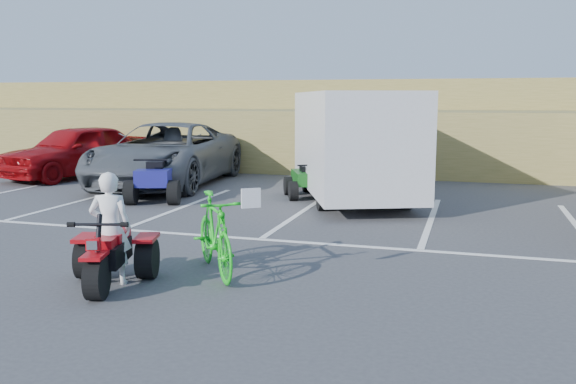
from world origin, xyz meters
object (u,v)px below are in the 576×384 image
(rider, at_px, (110,228))
(cargo_trailer, at_px, (353,142))
(quad_atv_green, at_px, (307,197))
(grey_pickup, at_px, (166,154))
(red_car, at_px, (76,151))
(green_dirt_bike, at_px, (215,234))
(red_trike_atv, at_px, (110,287))
(quad_atv_blue, at_px, (158,201))

(rider, distance_m, cargo_trailer, 7.76)
(quad_atv_green, bearing_deg, grey_pickup, 142.73)
(rider, height_order, red_car, red_car)
(green_dirt_bike, bearing_deg, cargo_trailer, 48.47)
(red_car, xyz_separation_m, cargo_trailer, (8.91, -1.70, 0.57))
(rider, distance_m, grey_pickup, 9.29)
(red_trike_atv, distance_m, red_car, 11.86)
(rider, height_order, green_dirt_bike, rider)
(rider, height_order, quad_atv_blue, rider)
(red_trike_atv, height_order, rider, rider)
(cargo_trailer, bearing_deg, red_trike_atv, -124.57)
(grey_pickup, bearing_deg, red_car, 162.11)
(red_trike_atv, bearing_deg, cargo_trailer, 60.66)
(red_car, bearing_deg, cargo_trailer, 5.14)
(green_dirt_bike, bearing_deg, rider, 179.75)
(red_trike_atv, distance_m, green_dirt_bike, 1.54)
(red_trike_atv, relative_size, grey_pickup, 0.23)
(grey_pickup, bearing_deg, quad_atv_blue, -72.87)
(rider, relative_size, grey_pickup, 0.24)
(red_car, height_order, quad_atv_green, red_car)
(rider, relative_size, quad_atv_green, 1.11)
(rider, bearing_deg, quad_atv_green, -111.54)
(green_dirt_bike, xyz_separation_m, cargo_trailer, (0.62, 6.72, 0.82))
(rider, bearing_deg, quad_atv_blue, -83.20)
(red_trike_atv, bearing_deg, green_dirt_bike, 24.78)
(rider, height_order, cargo_trailer, cargo_trailer)
(green_dirt_bike, relative_size, cargo_trailer, 0.32)
(green_dirt_bike, bearing_deg, quad_atv_green, 58.01)
(red_car, height_order, cargo_trailer, cargo_trailer)
(red_trike_atv, distance_m, quad_atv_green, 7.70)
(grey_pickup, xyz_separation_m, red_car, (-3.45, 0.72, -0.06))
(red_trike_atv, bearing_deg, grey_pickup, 96.56)
(red_trike_atv, xyz_separation_m, quad_atv_blue, (-2.68, 6.14, 0.00))
(red_car, relative_size, cargo_trailer, 0.81)
(red_trike_atv, distance_m, quad_atv_blue, 6.70)
(grey_pickup, relative_size, quad_atv_green, 4.67)
(rider, xyz_separation_m, green_dirt_bike, (1.11, 0.81, -0.18))
(green_dirt_bike, xyz_separation_m, grey_pickup, (-4.83, 7.71, 0.31))
(quad_atv_blue, distance_m, quad_atv_green, 3.59)
(quad_atv_blue, bearing_deg, grey_pickup, 96.44)
(red_trike_atv, bearing_deg, red_car, 110.66)
(green_dirt_bike, height_order, grey_pickup, grey_pickup)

